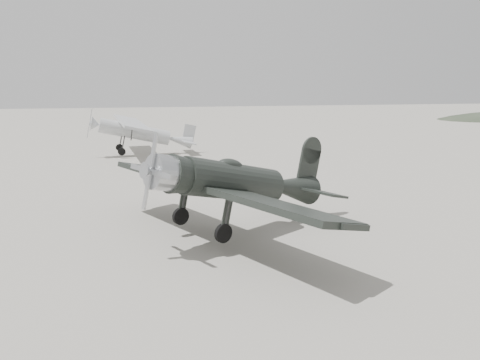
% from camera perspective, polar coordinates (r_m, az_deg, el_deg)
% --- Properties ---
extents(ground, '(160.00, 160.00, 0.00)m').
position_cam_1_polar(ground, '(19.17, -0.52, -4.53)').
color(ground, gray).
rests_on(ground, ground).
extents(lowwing_monoplane, '(8.72, 10.58, 3.59)m').
position_cam_1_polar(lowwing_monoplane, '(16.63, -0.08, -0.36)').
color(lowwing_monoplane, black).
rests_on(lowwing_monoplane, ground).
extents(highwing_monoplane, '(7.74, 10.88, 3.07)m').
position_cam_1_polar(highwing_monoplane, '(35.40, -12.20, 6.06)').
color(highwing_monoplane, '#ADB0B2').
rests_on(highwing_monoplane, ground).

